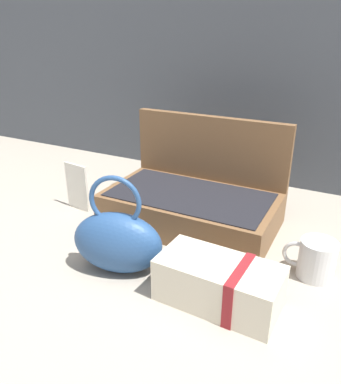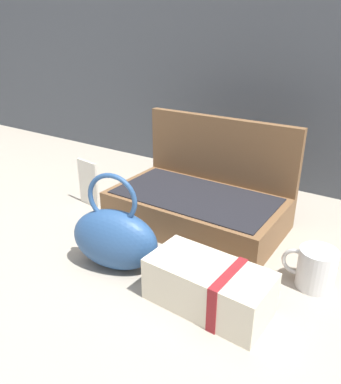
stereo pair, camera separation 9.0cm
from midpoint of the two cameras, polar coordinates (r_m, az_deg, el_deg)
name	(u,v)px [view 2 (the right image)]	position (r m, az deg, el deg)	size (l,w,h in m)	color
ground_plane	(180,249)	(0.99, 4.05, -8.65)	(6.00, 6.00, 0.00)	#9E9384
open_suitcase	(200,201)	(1.09, 6.85, -1.37)	(0.47, 0.28, 0.29)	brown
teal_pouch_handbag	(115,238)	(0.88, -5.47, -6.92)	(0.23, 0.15, 0.24)	#284C7F
cream_toiletry_bag	(210,287)	(0.79, 9.27, -13.96)	(0.25, 0.13, 0.10)	beige
coffee_mug	(315,268)	(0.91, 23.64, -10.50)	(0.12, 0.08, 0.09)	silver
info_card_left	(88,183)	(1.21, -10.18, 1.26)	(0.09, 0.01, 0.15)	white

